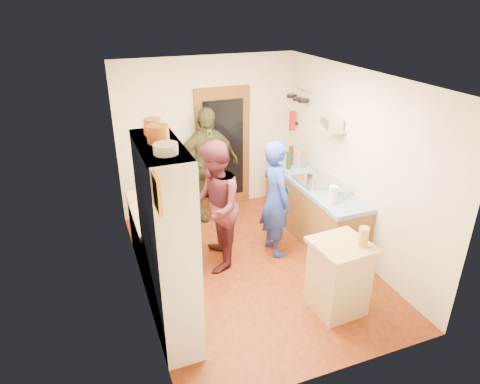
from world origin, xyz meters
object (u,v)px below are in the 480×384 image
right_counter_base (312,209)px  island_base (338,279)px  person_hob (278,199)px  person_back (207,165)px  hutch_body (168,245)px  person_left (216,206)px

right_counter_base → island_base: bearing=-110.0°
person_hob → person_back: 1.53m
person_hob → person_back: person_back is taller
right_counter_base → hutch_body: bearing=-152.5°
hutch_body → person_hob: (1.77, 1.02, -0.25)m
hutch_body → person_back: 2.69m
right_counter_base → person_back: (-1.34, 1.12, 0.52)m
island_base → person_left: 1.82m
island_base → person_left: (-1.02, 1.43, 0.47)m
person_hob → person_left: (-0.90, 0.03, 0.05)m
person_back → island_base: bearing=-79.9°
hutch_body → person_back: (1.16, 2.42, -0.16)m
right_counter_base → person_hob: person_hob is taller
person_hob → hutch_body: bearing=119.2°
person_left → right_counter_base: bearing=113.3°
hutch_body → person_hob: 2.06m
right_counter_base → island_base: (-0.61, -1.67, 0.01)m
hutch_body → island_base: bearing=-11.1°
person_left → person_hob: bearing=102.7°
right_counter_base → person_back: 1.82m
hutch_body → person_back: hutch_body is taller
hutch_body → right_counter_base: (2.50, 1.30, -0.68)m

